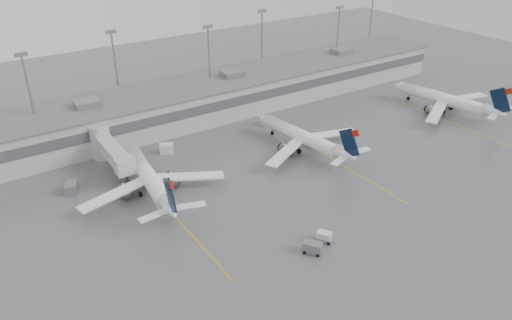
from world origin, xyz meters
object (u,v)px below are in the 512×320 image
jet_far_right (447,100)px  baggage_tug (324,238)px  jet_mid_left (150,178)px  jet_mid_right (304,137)px

jet_far_right → baggage_tug: (-58.36, -23.28, -2.36)m
jet_mid_left → jet_far_right: (74.84, -4.51, 0.04)m
jet_mid_left → jet_mid_right: (33.11, -1.84, -0.11)m
jet_far_right → baggage_tug: size_ratio=10.02×
jet_mid_left → jet_far_right: jet_far_right is taller
baggage_tug → jet_far_right: bearing=-14.4°
jet_far_right → baggage_tug: 62.88m
jet_mid_right → baggage_tug: 30.90m
baggage_tug → jet_mid_right: bearing=21.2°
jet_mid_left → jet_mid_right: size_ratio=1.04×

